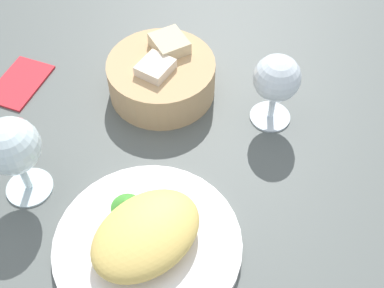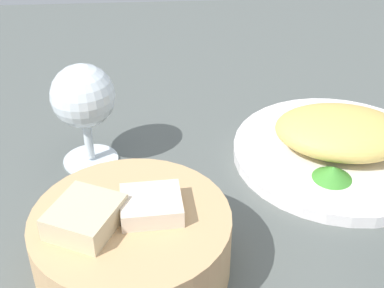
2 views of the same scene
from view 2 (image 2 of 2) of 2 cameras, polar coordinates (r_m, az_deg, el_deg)
ground_plane at (r=54.21cm, az=11.98°, el=-9.47°), size 140.00×140.00×2.00cm
plate at (r=63.52cm, az=15.55°, el=-0.96°), size 24.32×24.32×1.40cm
omelette at (r=61.98cm, az=15.94°, el=1.29°), size 16.91×13.67×4.47cm
lettuce_garnish at (r=57.65cm, az=15.03°, el=-3.00°), size 4.26×4.26×1.47cm
bread_basket at (r=46.25cm, az=-6.70°, el=-10.46°), size 17.04×17.04×8.17cm
wine_glass_near at (r=58.09cm, az=-11.69°, el=4.61°), size 7.03×7.03×12.07cm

